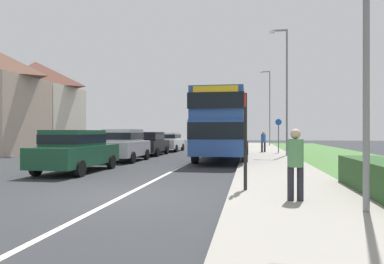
% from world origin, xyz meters
% --- Properties ---
extents(ground_plane, '(120.00, 120.00, 0.00)m').
position_xyz_m(ground_plane, '(0.00, 0.00, 0.00)').
color(ground_plane, '#2D3033').
extents(lane_marking_centre, '(0.14, 60.00, 0.01)m').
position_xyz_m(lane_marking_centre, '(0.00, 8.00, 0.00)').
color(lane_marking_centre, silver).
rests_on(lane_marking_centre, ground_plane).
extents(pavement_near_side, '(3.20, 68.00, 0.12)m').
position_xyz_m(pavement_near_side, '(4.20, 6.00, 0.06)').
color(pavement_near_side, gray).
rests_on(pavement_near_side, ground_plane).
extents(double_decker_bus, '(2.80, 9.90, 3.70)m').
position_xyz_m(double_decker_bus, '(1.61, 11.90, 2.14)').
color(double_decker_bus, '#284C93').
rests_on(double_decker_bus, ground_plane).
extents(parked_car_dark_green, '(1.92, 4.52, 1.67)m').
position_xyz_m(parked_car_dark_green, '(-3.69, 4.56, 0.92)').
color(parked_car_dark_green, '#19472D').
rests_on(parked_car_dark_green, ground_plane).
extents(parked_car_silver, '(1.90, 3.92, 1.74)m').
position_xyz_m(parked_car_silver, '(-3.62, 9.73, 0.95)').
color(parked_car_silver, '#B7B7BC').
rests_on(parked_car_silver, ground_plane).
extents(parked_car_black, '(1.94, 4.28, 1.60)m').
position_xyz_m(parked_car_black, '(-3.69, 14.69, 0.88)').
color(parked_car_black, black).
rests_on(parked_car_black, ground_plane).
extents(parked_car_white, '(1.91, 4.39, 1.56)m').
position_xyz_m(parked_car_white, '(-3.47, 19.66, 0.87)').
color(parked_car_white, silver).
rests_on(parked_car_white, ground_plane).
extents(pedestrian_at_stop, '(0.34, 0.34, 1.67)m').
position_xyz_m(pedestrian_at_stop, '(4.08, -0.46, 0.98)').
color(pedestrian_at_stop, '#23232D').
rests_on(pedestrian_at_stop, ground_plane).
extents(pedestrian_walking_away, '(0.34, 0.34, 1.67)m').
position_xyz_m(pedestrian_walking_away, '(4.10, 17.85, 0.98)').
color(pedestrian_walking_away, '#23232D').
rests_on(pedestrian_walking_away, ground_plane).
extents(bus_stop_sign, '(0.09, 0.52, 2.60)m').
position_xyz_m(bus_stop_sign, '(3.00, 0.76, 1.54)').
color(bus_stop_sign, black).
rests_on(bus_stop_sign, ground_plane).
extents(cycle_route_sign, '(0.44, 0.08, 2.52)m').
position_xyz_m(cycle_route_sign, '(5.11, 16.91, 1.43)').
color(cycle_route_sign, slate).
rests_on(cycle_route_sign, ground_plane).
extents(street_lamp_near, '(1.14, 0.20, 6.54)m').
position_xyz_m(street_lamp_near, '(5.13, -1.31, 3.81)').
color(street_lamp_near, slate).
rests_on(street_lamp_near, ground_plane).
extents(street_lamp_mid, '(1.14, 0.20, 8.08)m').
position_xyz_m(street_lamp_mid, '(5.32, 14.29, 4.60)').
color(street_lamp_mid, slate).
rests_on(street_lamp_mid, ground_plane).
extents(street_lamp_far, '(1.14, 0.20, 8.44)m').
position_xyz_m(street_lamp_far, '(5.23, 31.55, 4.78)').
color(street_lamp_far, slate).
rests_on(street_lamp_far, ground_plane).
extents(house_terrace_far_side, '(6.75, 11.13, 7.76)m').
position_xyz_m(house_terrace_far_side, '(-15.43, 16.58, 3.88)').
color(house_terrace_far_side, tan).
rests_on(house_terrace_far_side, ground_plane).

